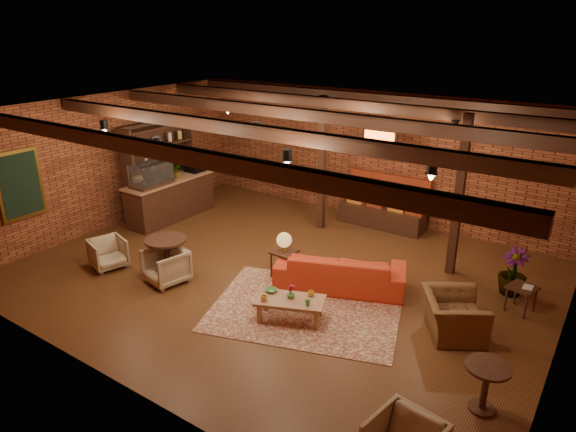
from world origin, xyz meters
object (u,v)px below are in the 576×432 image
Objects in this scene: side_table_lamp at (284,243)px; armchair_b at (166,264)px; coffee_table at (289,301)px; armchair_a at (108,252)px; side_table_book at (522,288)px; sofa at (340,271)px; armchair_right at (454,309)px; round_table_right at (486,381)px; plant_tall at (521,227)px; round_table_left at (167,252)px.

armchair_b is at bearing -140.09° from side_table_lamp.
armchair_a is at bearing -174.02° from coffee_table.
coffee_table is 2.41× the size of side_table_book.
armchair_right is at bearing 150.38° from sofa.
side_table_lamp is at bearing 57.27° from armchair_right.
sofa is 3.55× the size of round_table_right.
plant_tall is at bearing 24.95° from side_table_lamp.
armchair_a is 0.99× the size of round_table_right.
side_table_book is 2.86m from round_table_right.
coffee_table is (-0.16, -1.47, 0.00)m from sofa.
armchair_right is (6.60, 1.58, 0.11)m from armchair_a.
round_table_left is 6.52m from side_table_book.
round_table_left reaches higher than round_table_right.
round_table_left is at bearing 72.26° from armchair_right.
plant_tall reaches higher than sofa.
plant_tall is at bearing -45.36° from armchair_right.
coffee_table is 1.25× the size of armchair_right.
plant_tall reaches higher than round_table_right.
armchair_right reaches higher than sofa.
side_table_lamp is at bearing -155.05° from plant_tall.
coffee_table is 2.67m from armchair_right.
armchair_right is at bearing -58.91° from armchair_a.
sofa is 1.88× the size of coffee_table.
armchair_a is 6.79m from armchair_right.
armchair_right is 1.54m from side_table_book.
side_table_book is (0.76, 1.34, -0.00)m from armchair_right.
side_table_lamp is at bearing -163.41° from side_table_book.
armchair_b reaches higher than sofa.
coffee_table is at bearing -133.60° from plant_tall.
armchair_right is 1.76m from round_table_right.
plant_tall is at bearing -171.41° from sofa.
armchair_a is 0.25× the size of plant_tall.
round_table_left is 1.24× the size of armchair_a.
round_table_right reaches higher than side_table_book.
sofa is 1.21m from side_table_lamp.
side_table_book is at bearing 16.59° from side_table_lamp.
armchair_b is 5.32m from armchair_right.
round_table_left is at bearing -156.80° from side_table_book.
coffee_table is at bearing 173.45° from round_table_right.
side_table_book is (3.01, 1.01, 0.10)m from sofa.
plant_tall reaches higher than side_table_lamp.
armchair_right reaches higher than armchair_b.
round_table_left is 1.13× the size of armchair_b.
round_table_left reaches higher than armchair_a.
round_table_left reaches higher than armchair_b.
plant_tall is (2.74, 1.57, 1.00)m from sofa.
armchair_b is 1.40× the size of side_table_book.
plant_tall is (0.49, 1.90, 0.90)m from armchair_right.
armchair_b is (-2.73, -0.22, 0.02)m from coffee_table.
side_table_book is at bearing -64.32° from plant_tall.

